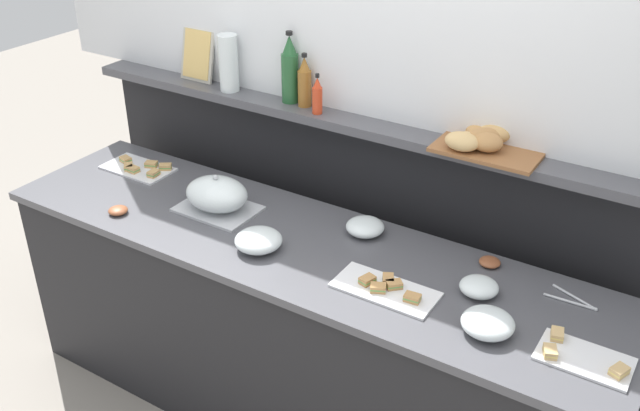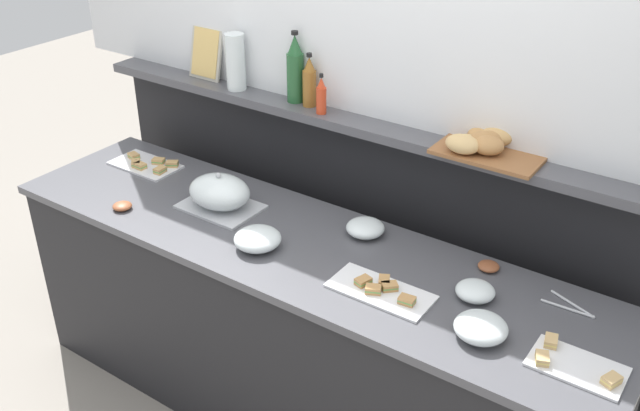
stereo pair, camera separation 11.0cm
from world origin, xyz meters
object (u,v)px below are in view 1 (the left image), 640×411
at_px(condiment_bowl_teal, 118,210).
at_px(vinegar_bottle_amber, 305,83).
at_px(wine_bottle_green, 290,71).
at_px(water_carafe, 228,63).
at_px(sandwich_platter_front, 582,357).
at_px(framed_picture, 198,54).
at_px(serving_tongs, 573,300).
at_px(sandwich_platter_rear, 386,289).
at_px(glass_bowl_medium, 479,288).
at_px(glass_bowl_small, 365,227).
at_px(sandwich_platter_side, 140,168).
at_px(condiment_bowl_dark, 490,262).
at_px(bread_basket, 482,140).
at_px(glass_bowl_extra, 488,324).
at_px(glass_bowl_large, 258,241).
at_px(serving_cloche, 217,195).
at_px(hot_sauce_bottle, 317,96).

bearing_deg(condiment_bowl_teal, vinegar_bottle_amber, 52.38).
height_order(wine_bottle_green, water_carafe, wine_bottle_green).
relative_size(sandwich_platter_front, framed_picture, 1.15).
bearing_deg(vinegar_bottle_amber, water_carafe, -177.11).
bearing_deg(serving_tongs, sandwich_platter_rear, -153.10).
xyz_separation_m(sandwich_platter_rear, vinegar_bottle_amber, (-0.71, 0.56, 0.47)).
height_order(glass_bowl_medium, glass_bowl_small, glass_bowl_small).
relative_size(sandwich_platter_side, condiment_bowl_dark, 4.21).
relative_size(condiment_bowl_dark, bread_basket, 0.20).
height_order(sandwich_platter_rear, glass_bowl_extra, glass_bowl_extra).
relative_size(sandwich_platter_side, framed_picture, 1.36).
distance_m(sandwich_platter_front, water_carafe, 1.95).
xyz_separation_m(sandwich_platter_front, condiment_bowl_teal, (-1.93, -0.12, 0.00)).
xyz_separation_m(glass_bowl_medium, bread_basket, (-0.18, 0.37, 0.39)).
relative_size(sandwich_platter_front, glass_bowl_large, 1.53).
bearing_deg(glass_bowl_small, sandwich_platter_front, -17.69).
bearing_deg(sandwich_platter_front, glass_bowl_small, 162.31).
distance_m(condiment_bowl_teal, serving_tongs, 1.87).
bearing_deg(bread_basket, glass_bowl_extra, -63.51).
bearing_deg(water_carafe, wine_bottle_green, 5.32).
height_order(sandwich_platter_side, serving_cloche, serving_cloche).
bearing_deg(hot_sauce_bottle, sandwich_platter_front, -21.35).
height_order(condiment_bowl_dark, condiment_bowl_teal, same).
bearing_deg(glass_bowl_large, sandwich_platter_side, 164.00).
bearing_deg(hot_sauce_bottle, serving_cloche, -125.26).
height_order(sandwich_platter_front, water_carafe, water_carafe).
xyz_separation_m(sandwich_platter_front, serving_tongs, (-0.10, 0.29, -0.00)).
relative_size(glass_bowl_small, water_carafe, 0.61).
xyz_separation_m(condiment_bowl_teal, vinegar_bottle_amber, (0.52, 0.67, 0.47)).
relative_size(sandwich_platter_side, condiment_bowl_teal, 4.10).
bearing_deg(sandwich_platter_rear, framed_picture, 156.45).
bearing_deg(bread_basket, condiment_bowl_dark, -50.86).
height_order(sandwich_platter_front, condiment_bowl_dark, sandwich_platter_front).
height_order(sandwich_platter_front, framed_picture, framed_picture).
bearing_deg(bread_basket, water_carafe, 179.85).
bearing_deg(framed_picture, sandwich_platter_rear, -23.55).
bearing_deg(glass_bowl_large, sandwich_platter_rear, 1.55).
distance_m(sandwich_platter_front, condiment_bowl_dark, 0.56).
bearing_deg(framed_picture, wine_bottle_green, -0.94).
relative_size(sandwich_platter_rear, serving_cloche, 1.12).
height_order(serving_cloche, bread_basket, bread_basket).
bearing_deg(glass_bowl_large, wine_bottle_green, 112.14).
distance_m(hot_sauce_bottle, vinegar_bottle_amber, 0.11).
bearing_deg(sandwich_platter_front, framed_picture, 164.11).
height_order(condiment_bowl_teal, framed_picture, framed_picture).
xyz_separation_m(glass_bowl_large, bread_basket, (0.67, 0.55, 0.38)).
height_order(glass_bowl_extra, condiment_bowl_dark, glass_bowl_extra).
xyz_separation_m(serving_cloche, condiment_bowl_teal, (-0.34, -0.25, -0.06)).
bearing_deg(framed_picture, glass_bowl_large, -37.57).
bearing_deg(sandwich_platter_rear, serving_tongs, 26.90).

